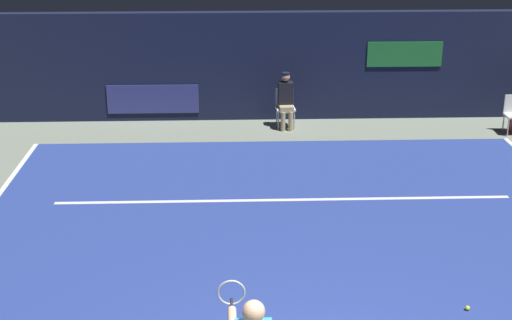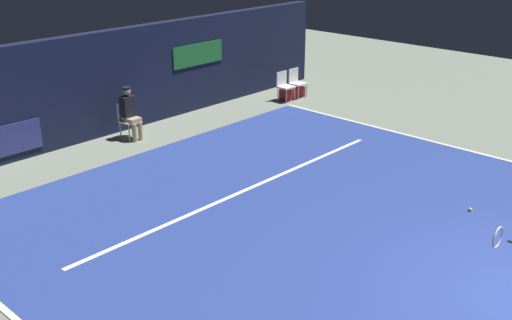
{
  "view_description": "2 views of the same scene",
  "coord_description": "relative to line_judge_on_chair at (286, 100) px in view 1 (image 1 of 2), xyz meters",
  "views": [
    {
      "loc": [
        -0.93,
        -6.4,
        5.39
      ],
      "look_at": [
        -0.52,
        5.36,
        0.96
      ],
      "focal_mm": 51.43,
      "sensor_mm": 36.0,
      "label": 1
    },
    {
      "loc": [
        -8.17,
        -2.12,
        5.18
      ],
      "look_at": [
        -0.18,
        5.31,
        0.85
      ],
      "focal_mm": 43.14,
      "sensor_mm": 36.0,
      "label": 2
    }
  ],
  "objects": [
    {
      "name": "line_service",
      "position": [
        -0.34,
        -4.28,
        -0.67
      ],
      "size": [
        8.28,
        0.1,
        0.01
      ],
      "primitive_type": "cube",
      "color": "white",
      "rests_on": "court_surface"
    },
    {
      "name": "ground_plane",
      "position": [
        -0.34,
        -6.04,
        -0.69
      ],
      "size": [
        32.04,
        32.04,
        0.0
      ],
      "primitive_type": "plane",
      "color": "gray"
    },
    {
      "name": "tennis_ball",
      "position": [
        1.87,
        -8.04,
        -0.64
      ],
      "size": [
        0.07,
        0.07,
        0.07
      ],
      "primitive_type": "sphere",
      "color": "#CCE033",
      "rests_on": "court_surface"
    },
    {
      "name": "court_surface",
      "position": [
        -0.34,
        -6.04,
        -0.68
      ],
      "size": [
        10.61,
        10.04,
        0.01
      ],
      "primitive_type": "cube",
      "color": "navy",
      "rests_on": "ground"
    },
    {
      "name": "back_wall",
      "position": [
        -0.34,
        0.79,
        0.61
      ],
      "size": [
        16.09,
        0.33,
        2.6
      ],
      "color": "#141933",
      "rests_on": "ground"
    },
    {
      "name": "line_judge_on_chair",
      "position": [
        0.0,
        0.0,
        0.0
      ],
      "size": [
        0.46,
        0.55,
        1.32
      ],
      "color": "white",
      "rests_on": "ground"
    }
  ]
}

